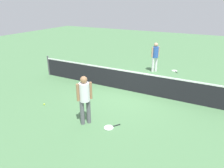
{
  "coord_description": "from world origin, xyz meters",
  "views": [
    {
      "loc": [
        3.32,
        -8.19,
        3.89
      ],
      "look_at": [
        -0.16,
        -1.6,
        0.9
      ],
      "focal_mm": 33.37,
      "sensor_mm": 36.0,
      "label": 1
    }
  ],
  "objects_px": {
    "tennis_racket_near_player": "(109,127)",
    "tennis_racket_far_player": "(175,71)",
    "player_near_side": "(85,96)",
    "player_far_side": "(155,55)",
    "tennis_ball_near_player": "(44,104)"
  },
  "relations": [
    {
      "from": "tennis_racket_near_player",
      "to": "tennis_racket_far_player",
      "type": "bearing_deg",
      "value": 85.12
    },
    {
      "from": "player_near_side",
      "to": "tennis_racket_near_player",
      "type": "bearing_deg",
      "value": 8.48
    },
    {
      "from": "player_far_side",
      "to": "tennis_ball_near_player",
      "type": "distance_m",
      "value": 6.8
    },
    {
      "from": "player_far_side",
      "to": "tennis_racket_far_player",
      "type": "relative_size",
      "value": 2.94
    },
    {
      "from": "player_near_side",
      "to": "player_far_side",
      "type": "relative_size",
      "value": 1.0
    },
    {
      "from": "tennis_racket_near_player",
      "to": "tennis_racket_far_player",
      "type": "xyz_separation_m",
      "value": [
        0.6,
        7.03,
        0.0
      ]
    },
    {
      "from": "tennis_ball_near_player",
      "to": "tennis_racket_far_player",
      "type": "bearing_deg",
      "value": 61.66
    },
    {
      "from": "player_far_side",
      "to": "player_near_side",
      "type": "bearing_deg",
      "value": -93.28
    },
    {
      "from": "player_far_side",
      "to": "tennis_racket_far_player",
      "type": "height_order",
      "value": "player_far_side"
    },
    {
      "from": "tennis_racket_near_player",
      "to": "player_far_side",
      "type": "bearing_deg",
      "value": 94.22
    },
    {
      "from": "player_far_side",
      "to": "tennis_racket_far_player",
      "type": "xyz_separation_m",
      "value": [
        1.07,
        0.64,
        -1.0
      ]
    },
    {
      "from": "player_near_side",
      "to": "tennis_racket_far_player",
      "type": "height_order",
      "value": "player_near_side"
    },
    {
      "from": "player_near_side",
      "to": "tennis_ball_near_player",
      "type": "xyz_separation_m",
      "value": [
        -2.24,
        0.32,
        -0.98
      ]
    },
    {
      "from": "player_near_side",
      "to": "player_far_side",
      "type": "height_order",
      "value": "same"
    },
    {
      "from": "player_far_side",
      "to": "tennis_ball_near_player",
      "type": "height_order",
      "value": "player_far_side"
    }
  ]
}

